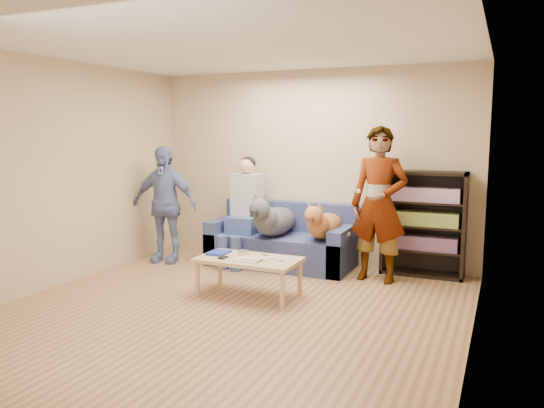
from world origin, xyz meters
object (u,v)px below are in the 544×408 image
at_px(dog_gray, 272,220).
at_px(bookshelf, 424,221).
at_px(person_standing_left, 164,204).
at_px(camera_silver, 244,252).
at_px(person_seated, 244,207).
at_px(dog_tan, 323,225).
at_px(coffee_table, 249,262).
at_px(person_standing_right, 379,204).
at_px(sofa, 282,244).
at_px(notebook_blue, 219,253).

relative_size(dog_gray, bookshelf, 0.97).
height_order(person_standing_left, camera_silver, person_standing_left).
height_order(person_seated, dog_gray, person_seated).
height_order(camera_silver, dog_gray, dog_gray).
distance_m(dog_tan, coffee_table, 1.35).
relative_size(person_standing_left, camera_silver, 14.42).
relative_size(dog_tan, bookshelf, 0.88).
bearing_deg(person_standing_right, dog_gray, -176.28).
distance_m(camera_silver, coffee_table, 0.18).
bearing_deg(sofa, dog_tan, -13.13).
distance_m(sofa, coffee_table, 1.42).
xyz_separation_m(person_standing_right, coffee_table, (-1.15, -1.16, -0.55)).
xyz_separation_m(notebook_blue, dog_gray, (0.16, 1.14, 0.21)).
relative_size(notebook_blue, dog_gray, 0.21).
bearing_deg(sofa, person_standing_left, -162.66).
height_order(notebook_blue, bookshelf, bookshelf).
xyz_separation_m(person_seated, dog_tan, (1.13, -0.02, -0.16)).
height_order(dog_gray, coffee_table, dog_gray).
relative_size(person_standing_right, sofa, 0.97).
relative_size(dog_gray, dog_tan, 1.10).
distance_m(dog_tan, bookshelf, 1.24).
xyz_separation_m(person_standing_right, sofa, (-1.35, 0.25, -0.64)).
height_order(person_standing_right, sofa, person_standing_right).
relative_size(person_standing_right, person_seated, 1.26).
bearing_deg(bookshelf, dog_tan, -162.07).
relative_size(person_seated, coffee_table, 1.34).
distance_m(camera_silver, bookshelf, 2.31).
distance_m(coffee_table, bookshelf, 2.31).
xyz_separation_m(dog_gray, bookshelf, (1.84, 0.45, 0.04)).
bearing_deg(dog_tan, person_seated, 179.02).
relative_size(person_seated, bookshelf, 1.13).
xyz_separation_m(person_seated, dog_gray, (0.47, -0.09, -0.13)).
bearing_deg(person_standing_left, person_seated, 10.76).
distance_m(person_standing_left, coffee_table, 2.02).
bearing_deg(person_standing_left, camera_silver, -34.49).
bearing_deg(dog_tan, bookshelf, 17.93).
bearing_deg(person_seated, notebook_blue, -75.89).
height_order(person_standing_left, dog_gray, person_standing_left).
bearing_deg(dog_tan, coffee_table, -108.71).
bearing_deg(camera_silver, notebook_blue, -165.96).
bearing_deg(dog_gray, person_standing_right, -1.17).
height_order(person_standing_left, dog_tan, person_standing_left).
bearing_deg(sofa, person_standing_right, -10.45).
relative_size(person_standing_left, notebook_blue, 6.10).
height_order(sofa, dog_gray, dog_gray).
relative_size(notebook_blue, sofa, 0.14).
height_order(coffee_table, bookshelf, bookshelf).
height_order(camera_silver, dog_tan, dog_tan).
bearing_deg(coffee_table, dog_tan, 71.29).
bearing_deg(person_standing_right, person_standing_left, -170.47).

